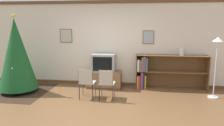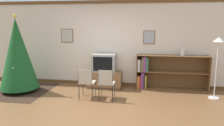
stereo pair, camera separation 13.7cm
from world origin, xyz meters
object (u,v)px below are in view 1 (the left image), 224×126
object	(u,v)px
folding_chair_left	(87,82)
standing_lamp	(217,52)
television	(104,63)
bookshelf	(159,72)
tv_console	(104,79)
folding_chair_right	(107,82)
vase	(182,51)
christmas_tree	(17,54)

from	to	relation	value
folding_chair_left	standing_lamp	bearing A→B (deg)	9.22
television	bookshelf	distance (m)	1.74
folding_chair_left	television	bearing A→B (deg)	76.41
tv_console	television	bearing A→B (deg)	-90.00
folding_chair_right	standing_lamp	distance (m)	3.02
folding_chair_right	vase	xyz separation A→B (m)	(2.08, 1.22, 0.70)
tv_console	bookshelf	xyz separation A→B (m)	(1.71, 0.10, 0.26)
christmas_tree	tv_console	bearing A→B (deg)	18.11
bookshelf	christmas_tree	bearing A→B (deg)	-167.88
christmas_tree	television	xyz separation A→B (m)	(2.41, 0.78, -0.34)
folding_chair_left	bookshelf	size ratio (longest dim) A/B	0.38
folding_chair_left	standing_lamp	xyz separation A→B (m)	(3.40, 0.55, 0.79)
christmas_tree	bookshelf	xyz separation A→B (m)	(4.12, 0.89, -0.61)
folding_chair_right	tv_console	bearing A→B (deg)	103.56
christmas_tree	vase	size ratio (longest dim) A/B	9.61
christmas_tree	vase	world-z (taller)	christmas_tree
christmas_tree	vase	distance (m)	4.84
folding_chair_left	bookshelf	xyz separation A→B (m)	(1.98, 1.22, 0.04)
tv_console	television	size ratio (longest dim) A/B	1.53
standing_lamp	christmas_tree	bearing A→B (deg)	-177.71
tv_console	standing_lamp	bearing A→B (deg)	-10.25
tv_console	bookshelf	world-z (taller)	bookshelf
bookshelf	television	bearing A→B (deg)	-176.64
folding_chair_right	folding_chair_left	bearing A→B (deg)	180.00
tv_console	folding_chair_left	size ratio (longest dim) A/B	1.33
folding_chair_right	bookshelf	world-z (taller)	bookshelf
folding_chair_left	vase	size ratio (longest dim) A/B	3.51
television	folding_chair_right	xyz separation A→B (m)	(0.27, -1.11, -0.32)
television	bookshelf	xyz separation A→B (m)	(1.71, 0.10, -0.27)
television	folding_chair_left	world-z (taller)	television
christmas_tree	folding_chair_right	distance (m)	2.78
christmas_tree	television	size ratio (longest dim) A/B	3.14
vase	christmas_tree	bearing A→B (deg)	-169.46
christmas_tree	folding_chair_left	distance (m)	2.26
television	vase	world-z (taller)	vase
tv_console	vase	distance (m)	2.52
standing_lamp	folding_chair_right	bearing A→B (deg)	-169.08
folding_chair_right	television	bearing A→B (deg)	103.59
christmas_tree	tv_console	xyz separation A→B (m)	(2.41, 0.79, -0.87)
bookshelf	standing_lamp	world-z (taller)	standing_lamp
folding_chair_right	standing_lamp	size ratio (longest dim) A/B	0.50
folding_chair_right	standing_lamp	world-z (taller)	standing_lamp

